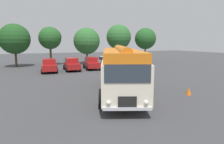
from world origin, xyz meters
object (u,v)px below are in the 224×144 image
Objects in this scene: car_far_right at (107,62)px; car_mid_left at (72,64)px; car_near_left at (49,65)px; vintage_bus at (121,68)px; traffic_cone at (189,91)px; car_mid_right at (91,63)px.

car_mid_left is at bearing -170.96° from car_far_right.
car_mid_left is at bearing 4.43° from car_near_left.
vintage_bus reaches higher than car_far_right.
traffic_cone is (4.26, -2.33, -1.62)m from vintage_bus.
car_mid_left is (-0.36, 13.58, -1.05)m from vintage_bus.
car_near_left is at bearing -172.54° from car_far_right.
car_mid_right is 7.98× the size of traffic_cone.
car_mid_left is 5.50m from car_far_right.
vintage_bus is 2.33× the size of car_mid_right.
traffic_cone is at bearing -92.77° from car_far_right.
vintage_bus is 5.12m from traffic_cone.
car_far_right is at bearing 87.23° from traffic_cone.
car_near_left is 2.88m from car_mid_left.
car_near_left is 8.37m from car_far_right.
car_mid_left and car_mid_right have the same top height.
car_far_right reaches higher than traffic_cone.
vintage_bus is at bearing 151.32° from traffic_cone.
car_mid_right is 2.67m from car_far_right.
car_mid_left is at bearing 106.18° from traffic_cone.
vintage_bus is 2.36× the size of car_mid_left.
car_far_right is at bearing 13.92° from car_mid_right.
car_mid_right is at bearing 96.31° from traffic_cone.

